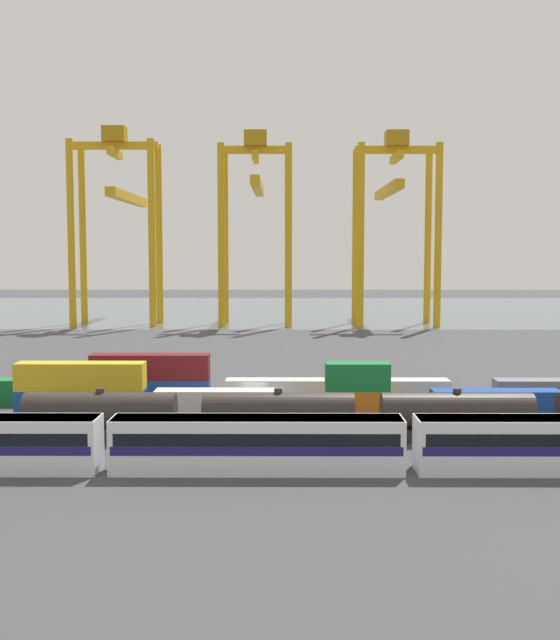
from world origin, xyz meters
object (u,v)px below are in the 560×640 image
Objects in this scene: freight_tank_row at (457,416)px; gantry_crane_west at (119,208)px; shipping_container_2 at (81,403)px; gantry_crane_central at (256,207)px; passenger_train at (257,442)px; shipping_container_14 at (554,392)px; gantry_crane_east at (394,207)px.

freight_tank_row is 120.01m from gantry_crane_west.
gantry_crane_central is (13.17, 96.78, 24.24)m from shipping_container_2.
shipping_container_14 is at bearing 39.35° from passenger_train.
gantry_crane_central reaches higher than shipping_container_14.
gantry_crane_central is at bearing 100.89° from freight_tank_row.
shipping_container_14 is (29.58, 24.26, -0.84)m from passenger_train.
gantry_crane_central reaches higher than shipping_container_2.
gantry_crane_west is (-50.46, 106.34, 23.41)m from freight_tank_row.
gantry_crane_east is (30.08, 0.12, -0.05)m from gantry_crane_central.
passenger_train is 120.28m from gantry_crane_east.
gantry_crane_central is (-33.77, 90.74, 24.24)m from shipping_container_14.
passenger_train is 1.54× the size of gantry_crane_central.
passenger_train is at bearing -140.65° from shipping_container_14.
freight_tank_row is (16.18, 9.06, -0.08)m from passenger_train.
freight_tank_row is 20.27m from shipping_container_14.
passenger_train reaches higher than shipping_container_2.
gantry_crane_west is (-16.92, 97.19, 24.18)m from shipping_container_2.
shipping_container_2 is 0.29× the size of gantry_crane_east.
shipping_container_14 is at bearing 7.34° from shipping_container_2.
shipping_container_2 is at bearing 164.74° from freight_tank_row.
shipping_container_2 is at bearing 133.62° from passenger_train.
gantry_crane_west is (-63.85, 91.14, 24.18)m from shipping_container_14.
shipping_container_14 is at bearing -54.99° from gantry_crane_west.
shipping_container_14 is at bearing -87.68° from gantry_crane_east.
freight_tank_row is 1.69× the size of gantry_crane_west.
passenger_train is 25.17m from shipping_container_2.
shipping_container_2 is 0.29× the size of gantry_crane_west.
shipping_container_2 is at bearing -172.66° from shipping_container_14.
passenger_train is at bearing -150.77° from freight_tank_row.
shipping_container_2 is at bearing -97.75° from gantry_crane_central.
shipping_container_2 is 108.84m from gantry_crane_east.
gantry_crane_west reaches higher than gantry_crane_east.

